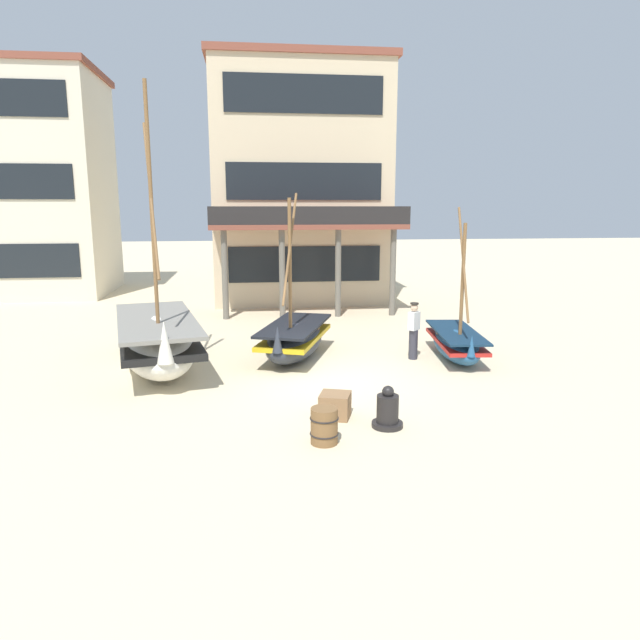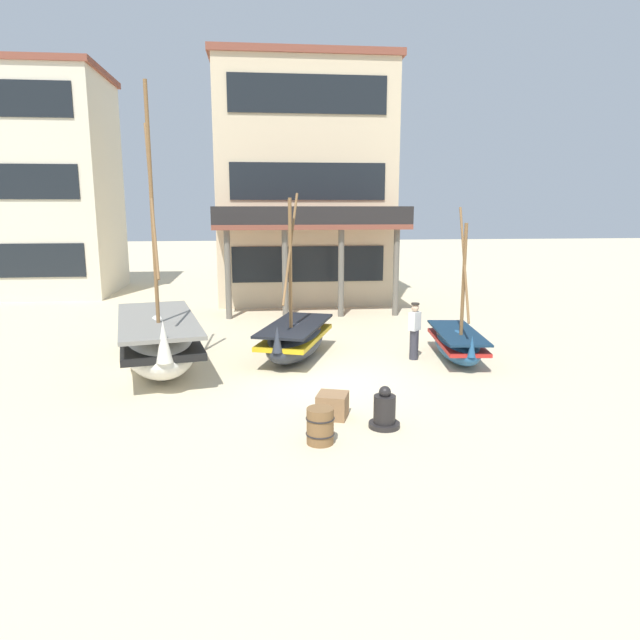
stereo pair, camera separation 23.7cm
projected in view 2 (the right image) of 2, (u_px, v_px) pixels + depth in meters
The scene contains 10 objects.
ground_plane at pixel (324, 380), 15.01m from camera, with size 120.00×120.00×0.00m, color beige.
fishing_boat_near_left at pixel (295, 339), 17.07m from camera, with size 2.59×3.98×4.81m.
fishing_boat_centre_large at pixel (158, 340), 15.99m from camera, with size 3.16×5.88×7.48m.
fishing_boat_far_right at pixel (457, 343), 17.01m from camera, with size 1.54×3.61×4.41m.
fisherman_by_hull at pixel (414, 332), 16.90m from camera, with size 0.41×0.41×1.68m.
capstan_winch at pixel (384, 411), 11.79m from camera, with size 0.64×0.64×0.88m.
wooden_barrel at pixel (320, 426), 10.99m from camera, with size 0.56×0.56×0.70m.
cargo_crate at pixel (332, 405), 12.37m from camera, with size 0.63×0.63×0.52m, color olive.
harbor_building_main at pixel (303, 185), 27.56m from camera, with size 8.20×8.97×10.84m.
harbor_building_annex at pixel (29, 184), 28.90m from camera, with size 8.18×6.43×10.93m.
Camera 2 is at (-1.63, -14.32, 4.48)m, focal length 32.49 mm.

